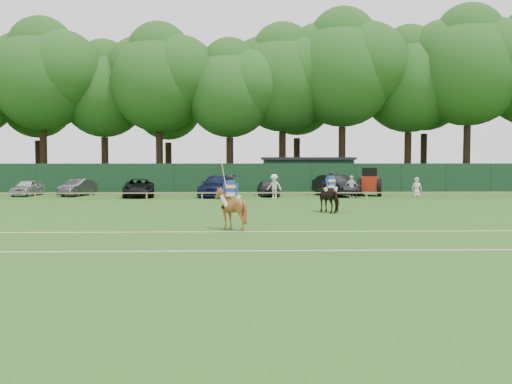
{
  "coord_description": "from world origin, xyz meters",
  "views": [
    {
      "loc": [
        -0.29,
        -25.36,
        3.07
      ],
      "look_at": [
        0.5,
        3.0,
        1.4
      ],
      "focal_mm": 42.0,
      "sensor_mm": 36.0,
      "label": 1
    }
  ],
  "objects_px": {
    "suv_black": "(139,188)",
    "spectator_right": "(417,187)",
    "sedan_navy": "(218,186)",
    "spectator_mid": "(351,187)",
    "sedan_silver": "(28,188)",
    "utility_shed": "(307,173)",
    "spectator_left": "(274,186)",
    "estate_black": "(336,185)",
    "horse_dark": "(331,197)",
    "tractor": "(370,183)",
    "hatch_grey": "(268,188)",
    "horse_chestnut": "(231,209)",
    "sedan_grey": "(78,187)"
  },
  "relations": [
    {
      "from": "spectator_mid",
      "to": "tractor",
      "type": "bearing_deg",
      "value": 37.86
    },
    {
      "from": "estate_black",
      "to": "spectator_mid",
      "type": "xyz_separation_m",
      "value": [
        0.82,
        -2.18,
        0.01
      ]
    },
    {
      "from": "horse_dark",
      "to": "utility_shed",
      "type": "bearing_deg",
      "value": -119.27
    },
    {
      "from": "sedan_silver",
      "to": "utility_shed",
      "type": "xyz_separation_m",
      "value": [
        23.01,
        7.73,
        0.89
      ]
    },
    {
      "from": "estate_black",
      "to": "utility_shed",
      "type": "height_order",
      "value": "utility_shed"
    },
    {
      "from": "suv_black",
      "to": "hatch_grey",
      "type": "xyz_separation_m",
      "value": [
        9.97,
        0.59,
        -0.06
      ]
    },
    {
      "from": "horse_dark",
      "to": "sedan_silver",
      "type": "relative_size",
      "value": 0.53
    },
    {
      "from": "horse_dark",
      "to": "tractor",
      "type": "height_order",
      "value": "tractor"
    },
    {
      "from": "sedan_navy",
      "to": "spectator_right",
      "type": "relative_size",
      "value": 3.7
    },
    {
      "from": "sedan_grey",
      "to": "sedan_navy",
      "type": "bearing_deg",
      "value": 8.78
    },
    {
      "from": "horse_chestnut",
      "to": "spectator_right",
      "type": "relative_size",
      "value": 1.18
    },
    {
      "from": "spectator_mid",
      "to": "spectator_right",
      "type": "distance_m",
      "value": 5.28
    },
    {
      "from": "estate_black",
      "to": "spectator_mid",
      "type": "distance_m",
      "value": 2.33
    },
    {
      "from": "hatch_grey",
      "to": "suv_black",
      "type": "bearing_deg",
      "value": 178.64
    },
    {
      "from": "horse_dark",
      "to": "suv_black",
      "type": "xyz_separation_m",
      "value": [
        -12.77,
        13.23,
        -0.16
      ]
    },
    {
      "from": "horse_dark",
      "to": "estate_black",
      "type": "bearing_deg",
      "value": -126.39
    },
    {
      "from": "suv_black",
      "to": "utility_shed",
      "type": "height_order",
      "value": "utility_shed"
    },
    {
      "from": "spectator_mid",
      "to": "utility_shed",
      "type": "xyz_separation_m",
      "value": [
        -2.08,
        10.89,
        0.7
      ]
    },
    {
      "from": "utility_shed",
      "to": "hatch_grey",
      "type": "bearing_deg",
      "value": -114.93
    },
    {
      "from": "tractor",
      "to": "spectator_left",
      "type": "bearing_deg",
      "value": -148.03
    },
    {
      "from": "hatch_grey",
      "to": "spectator_mid",
      "type": "bearing_deg",
      "value": -24.36
    },
    {
      "from": "sedan_navy",
      "to": "tractor",
      "type": "xyz_separation_m",
      "value": [
        11.95,
        0.34,
        0.24
      ]
    },
    {
      "from": "suv_black",
      "to": "estate_black",
      "type": "bearing_deg",
      "value": -5.57
    },
    {
      "from": "spectator_mid",
      "to": "spectator_right",
      "type": "relative_size",
      "value": 1.11
    },
    {
      "from": "sedan_silver",
      "to": "utility_shed",
      "type": "height_order",
      "value": "utility_shed"
    },
    {
      "from": "sedan_silver",
      "to": "spectator_right",
      "type": "xyz_separation_m",
      "value": [
        30.3,
        -2.31,
        0.11
      ]
    },
    {
      "from": "spectator_right",
      "to": "sedan_silver",
      "type": "bearing_deg",
      "value": 176.79
    },
    {
      "from": "horse_dark",
      "to": "spectator_left",
      "type": "xyz_separation_m",
      "value": [
        -2.45,
        11.58,
        0.04
      ]
    },
    {
      "from": "suv_black",
      "to": "estate_black",
      "type": "relative_size",
      "value": 0.99
    },
    {
      "from": "sedan_navy",
      "to": "spectator_right",
      "type": "xyz_separation_m",
      "value": [
        15.26,
        -1.05,
        -0.06
      ]
    },
    {
      "from": "spectator_left",
      "to": "spectator_mid",
      "type": "height_order",
      "value": "spectator_left"
    },
    {
      "from": "estate_black",
      "to": "spectator_right",
      "type": "height_order",
      "value": "estate_black"
    },
    {
      "from": "spectator_right",
      "to": "horse_chestnut",
      "type": "bearing_deg",
      "value": -123.52
    },
    {
      "from": "tractor",
      "to": "sedan_navy",
      "type": "bearing_deg",
      "value": -163.04
    },
    {
      "from": "spectator_mid",
      "to": "sedan_navy",
      "type": "bearing_deg",
      "value": 157.17
    },
    {
      "from": "horse_chestnut",
      "to": "hatch_grey",
      "type": "relative_size",
      "value": 0.48
    },
    {
      "from": "sedan_navy",
      "to": "spectator_mid",
      "type": "bearing_deg",
      "value": -0.74
    },
    {
      "from": "suv_black",
      "to": "spectator_right",
      "type": "height_order",
      "value": "spectator_right"
    },
    {
      "from": "spectator_right",
      "to": "spectator_left",
      "type": "bearing_deg",
      "value": -174.18
    },
    {
      "from": "horse_dark",
      "to": "estate_black",
      "type": "relative_size",
      "value": 0.4
    },
    {
      "from": "sedan_navy",
      "to": "tractor",
      "type": "height_order",
      "value": "tractor"
    },
    {
      "from": "horse_chestnut",
      "to": "sedan_silver",
      "type": "xyz_separation_m",
      "value": [
        -16.35,
        22.48,
        -0.25
      ]
    },
    {
      "from": "horse_dark",
      "to": "horse_chestnut",
      "type": "bearing_deg",
      "value": 28.71
    },
    {
      "from": "horse_dark",
      "to": "tractor",
      "type": "bearing_deg",
      "value": -136.71
    },
    {
      "from": "horse_dark",
      "to": "tractor",
      "type": "distance_m",
      "value": 14.82
    },
    {
      "from": "suv_black",
      "to": "spectator_left",
      "type": "distance_m",
      "value": 10.45
    },
    {
      "from": "sedan_navy",
      "to": "estate_black",
      "type": "xyz_separation_m",
      "value": [
        9.24,
        0.27,
        0.02
      ]
    },
    {
      "from": "suv_black",
      "to": "spectator_right",
      "type": "bearing_deg",
      "value": -9.75
    },
    {
      "from": "spectator_right",
      "to": "utility_shed",
      "type": "relative_size",
      "value": 0.18
    },
    {
      "from": "spectator_left",
      "to": "utility_shed",
      "type": "height_order",
      "value": "utility_shed"
    }
  ]
}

